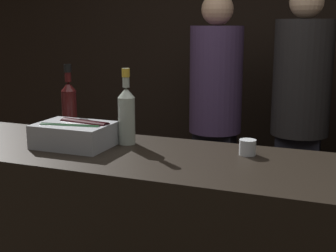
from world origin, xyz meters
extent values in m
cube|color=black|center=(0.00, 2.29, 1.40)|extent=(6.40, 0.06, 2.80)
cube|color=#9EA0A5|center=(-0.43, 0.31, 1.01)|extent=(0.32, 0.24, 0.10)
cylinder|color=black|center=(-0.43, 0.27, 1.03)|extent=(0.27, 0.10, 0.06)
cylinder|color=black|center=(-0.40, 0.35, 1.03)|extent=(0.25, 0.11, 0.08)
cylinder|color=silver|center=(0.31, 0.45, 0.99)|extent=(0.07, 0.07, 0.06)
sphere|color=#F4C66B|center=(0.31, 0.45, 0.99)|extent=(0.03, 0.03, 0.03)
cylinder|color=#9EA899|center=(-0.24, 0.44, 1.06)|extent=(0.08, 0.08, 0.21)
cone|color=#9EA899|center=(-0.24, 0.44, 1.19)|extent=(0.08, 0.08, 0.05)
cylinder|color=#9EA899|center=(-0.24, 0.44, 1.25)|extent=(0.03, 0.03, 0.08)
cylinder|color=gold|center=(-0.24, 0.44, 1.28)|extent=(0.04, 0.04, 0.04)
cylinder|color=#380F0F|center=(-0.61, 0.54, 1.06)|extent=(0.07, 0.07, 0.21)
cone|color=#380F0F|center=(-0.61, 0.54, 1.19)|extent=(0.07, 0.07, 0.04)
cylinder|color=#380F0F|center=(-0.61, 0.54, 1.25)|extent=(0.03, 0.03, 0.09)
cylinder|color=black|center=(-0.61, 0.54, 1.28)|extent=(0.04, 0.04, 0.04)
cube|color=black|center=(-0.16, 1.62, 0.38)|extent=(0.27, 0.19, 0.77)
cylinder|color=#473356|center=(-0.16, 1.62, 1.12)|extent=(0.35, 0.35, 0.71)
sphere|color=tan|center=(-0.16, 1.62, 1.58)|extent=(0.21, 0.21, 0.21)
cube|color=black|center=(0.40, 1.64, 0.40)|extent=(0.27, 0.20, 0.79)
cylinder|color=black|center=(0.40, 1.64, 1.16)|extent=(0.36, 0.36, 0.73)
sphere|color=beige|center=(0.40, 1.64, 1.62)|extent=(0.21, 0.21, 0.21)
camera|label=1|loc=(0.69, -1.41, 1.48)|focal=50.00mm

